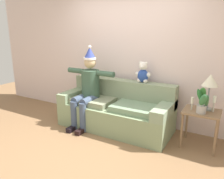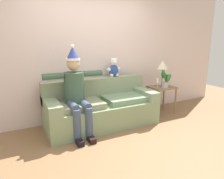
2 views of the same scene
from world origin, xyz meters
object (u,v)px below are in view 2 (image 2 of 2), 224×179
at_px(couch, 101,107).
at_px(candle_short, 167,79).
at_px(side_table, 162,91).
at_px(candle_tall, 158,82).
at_px(table_lamp, 163,66).
at_px(potted_plant, 166,79).
at_px(teddy_bear, 114,68).
at_px(person_seated, 76,91).

xyz_separation_m(couch, candle_short, (1.63, 0.05, 0.42)).
bearing_deg(side_table, candle_tall, -172.40).
relative_size(table_lamp, candle_tall, 2.79).
bearing_deg(candle_short, table_lamp, 151.82).
height_order(side_table, potted_plant, potted_plant).
bearing_deg(candle_tall, potted_plant, -26.90).
xyz_separation_m(potted_plant, candle_short, (0.15, 0.14, -0.02)).
xyz_separation_m(couch, side_table, (1.48, 0.01, 0.15)).
distance_m(table_lamp, candle_tall, 0.39).
bearing_deg(teddy_bear, candle_tall, -15.78).
xyz_separation_m(person_seated, candle_tall, (1.86, 0.16, -0.05)).
height_order(table_lamp, candle_tall, table_lamp).
xyz_separation_m(potted_plant, candle_tall, (-0.15, 0.08, -0.05)).
bearing_deg(side_table, table_lamp, 56.67).
distance_m(table_lamp, potted_plant, 0.33).
bearing_deg(person_seated, table_lamp, 7.34).
distance_m(teddy_bear, potted_plant, 1.16).
height_order(side_table, candle_tall, candle_tall).
xyz_separation_m(teddy_bear, side_table, (1.08, -0.24, -0.55)).
relative_size(teddy_bear, candle_short, 1.54).
bearing_deg(side_table, couch, -179.60).
relative_size(person_seated, teddy_bear, 3.98).
relative_size(side_table, candle_tall, 2.98).
xyz_separation_m(couch, person_seated, (-0.52, -0.17, 0.43)).
distance_m(couch, side_table, 1.49).
height_order(person_seated, potted_plant, person_seated).
bearing_deg(couch, candle_short, 1.77).
bearing_deg(person_seated, teddy_bear, 24.30).
height_order(person_seated, candle_short, person_seated).
xyz_separation_m(teddy_bear, potted_plant, (1.08, -0.34, -0.26)).
bearing_deg(teddy_bear, side_table, -12.67).
bearing_deg(candle_tall, person_seated, -175.17).
height_order(person_seated, candle_tall, person_seated).
height_order(person_seated, side_table, person_seated).
relative_size(person_seated, potted_plant, 4.03).
relative_size(candle_tall, candle_short, 0.81).
xyz_separation_m(person_seated, candle_short, (2.16, 0.22, -0.01)).
distance_m(candle_tall, candle_short, 0.31).
bearing_deg(side_table, potted_plant, -89.08).
distance_m(person_seated, candle_short, 2.17).
relative_size(couch, table_lamp, 3.70).
relative_size(table_lamp, potted_plant, 1.48).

